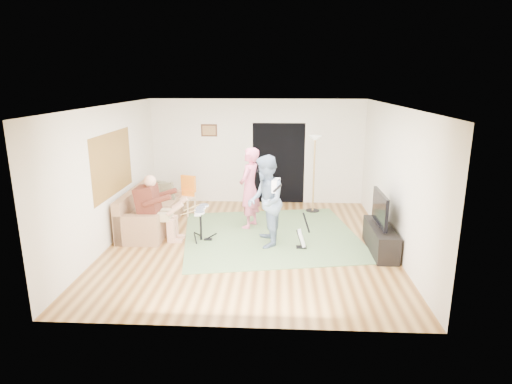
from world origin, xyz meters
The scene contains 19 objects.
floor centered at (0.00, 0.00, 0.00)m, with size 6.00×6.00×0.00m, color brown.
walls centered at (0.00, 0.00, 1.35)m, with size 5.50×6.00×2.70m, color beige, non-canonical shape.
ceiling centered at (0.00, 0.00, 2.70)m, with size 6.00×6.00×0.00m, color white.
window_blinds centered at (-2.74, 0.20, 1.55)m, with size 2.05×2.05×0.00m, color olive.
doorway centered at (0.55, 2.99, 1.05)m, with size 2.10×2.10×0.00m, color black.
picture_frame centered at (-1.25, 2.99, 1.90)m, with size 0.42×0.03×0.32m, color #3F2314.
area_rug centered at (0.40, 0.47, 0.01)m, with size 3.53×3.36×0.02m, color #557144.
sofa centered at (-2.30, 0.76, 0.29)m, with size 0.88×2.15×0.87m.
drummer centered at (-1.87, 0.11, 0.53)m, with size 0.88×0.49×1.35m.
drum_kit centered at (-1.00, 0.11, 0.31)m, with size 0.38×0.68×0.70m.
singer centered at (-0.07, 0.97, 0.89)m, with size 0.65×0.42×1.77m, color #DD6081.
microphone centered at (0.13, 0.97, 1.33)m, with size 0.06×0.06×0.24m, color black, non-canonical shape.
guitarist centered at (0.31, -0.06, 0.89)m, with size 0.87×0.68×1.79m, color #7086A4.
guitar_held centered at (0.51, -0.06, 1.22)m, with size 0.12×0.60×0.26m, color white, non-canonical shape.
guitar_spare centered at (1.02, -0.20, 0.21)m, with size 0.26×0.23×0.72m.
torchiere_lamp centered at (1.41, 2.22, 1.29)m, with size 0.34×0.34×1.88m.
dining_chair centered at (-1.68, 1.82, 0.33)m, with size 0.50×0.53×0.93m.
tv_cabinet centered at (2.50, -0.27, 0.25)m, with size 0.40×1.40×0.50m, color black.
television centered at (2.45, -0.27, 0.85)m, with size 0.06×1.03×0.61m, color black.
Camera 1 is at (0.55, -7.98, 3.18)m, focal length 30.00 mm.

